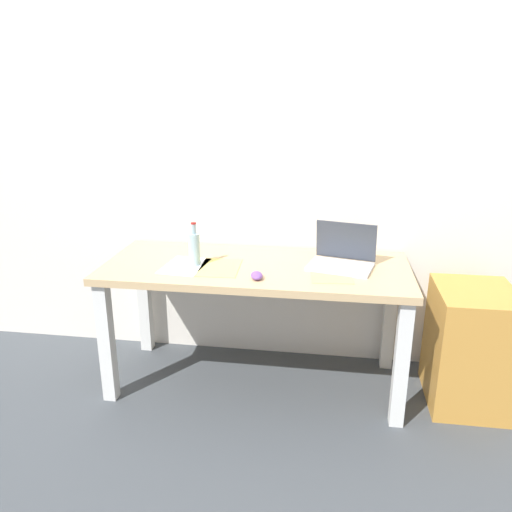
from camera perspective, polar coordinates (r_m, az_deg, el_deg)
name	(u,v)px	position (r m, az deg, el deg)	size (l,w,h in m)	color
ground_plane	(256,381)	(3.07, 0.00, -13.90)	(8.00, 8.00, 0.00)	#42474C
back_wall	(266,150)	(3.02, 1.18, 11.89)	(5.20, 0.08, 2.60)	silver
desk	(256,282)	(2.79, 0.00, -2.97)	(1.66, 0.70, 0.73)	tan
laptop_right	(342,258)	(2.76, 9.70, -0.20)	(0.38, 0.31, 0.23)	silver
beer_bottle	(194,248)	(2.74, -6.97, 0.87)	(0.06, 0.06, 0.24)	#99B7C1
computer_mouse	(257,275)	(2.55, 0.08, -2.21)	(0.06, 0.10, 0.03)	#724799
paper_sheet_front_right	(331,273)	(2.65, 8.45, -1.95)	(0.21, 0.30, 0.00)	#F4E06B
paper_yellow_folder	(220,268)	(2.71, -4.12, -1.32)	(0.21, 0.30, 0.00)	#F4E06B
paper_sheet_front_left	(185,266)	(2.76, -8.07, -1.11)	(0.21, 0.30, 0.00)	white
filing_cabinet	(470,347)	(2.98, 22.99, -9.43)	(0.40, 0.48, 0.65)	#C68938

